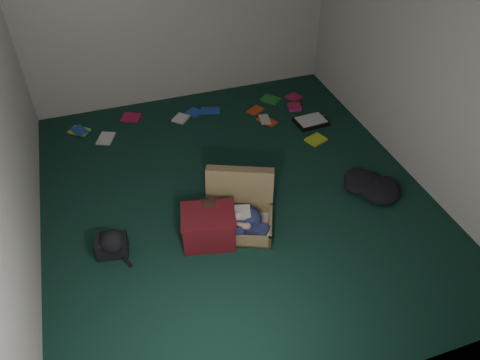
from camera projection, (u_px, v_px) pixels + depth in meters
floor at (236, 196)px, 5.03m from camera, size 4.50×4.50×0.00m
wall_back at (178, 4)px, 5.82m from camera, size 4.50×0.00×4.50m
wall_front at (362, 283)px, 2.57m from camera, size 4.50×0.00×4.50m
wall_right at (424, 57)px, 4.68m from camera, size 0.00×4.50×4.50m
suitcase at (238, 209)px, 4.67m from camera, size 0.89×0.88×0.50m
person at (232, 218)px, 4.51m from camera, size 0.66×0.55×0.31m
maroon_bin at (209, 227)px, 4.45m from camera, size 0.58×0.50×0.35m
backpack at (112, 245)px, 4.36m from camera, size 0.40×0.34×0.21m
clothing_pile at (377, 183)px, 5.09m from camera, size 0.48×0.40×0.15m
paper_tray at (311, 121)px, 6.10m from camera, size 0.42×0.33×0.06m
book_scatter at (226, 117)px, 6.21m from camera, size 3.20×1.50×0.02m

